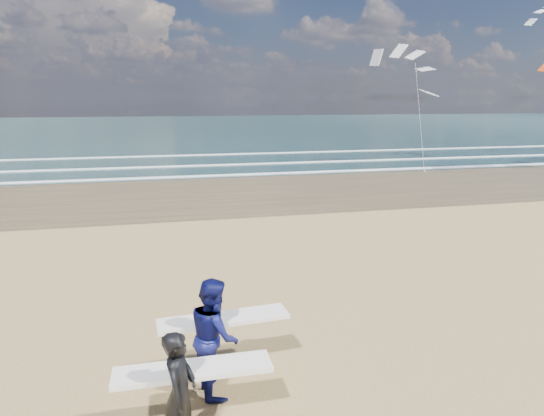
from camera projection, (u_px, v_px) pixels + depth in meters
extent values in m
cube|color=#4A3E27|center=(516.00, 178.00, 28.96)|extent=(220.00, 12.00, 0.01)
cube|color=#1A383A|center=(286.00, 127.00, 80.20)|extent=(220.00, 100.00, 0.02)
cube|color=white|center=(467.00, 166.00, 33.50)|extent=(220.00, 0.50, 0.05)
cube|color=white|center=(430.00, 158.00, 37.96)|extent=(220.00, 0.50, 0.05)
cube|color=white|center=(392.00, 150.00, 44.13)|extent=(220.00, 0.50, 0.05)
imported|color=black|center=(180.00, 393.00, 6.41)|extent=(0.59, 0.74, 1.76)
cube|color=white|center=(193.00, 370.00, 6.76)|extent=(2.21, 0.54, 0.07)
imported|color=#0D114C|center=(214.00, 336.00, 7.80)|extent=(0.82, 1.01, 1.93)
cube|color=white|center=(224.00, 319.00, 8.15)|extent=(2.23, 0.67, 0.07)
cube|color=slate|center=(424.00, 171.00, 31.38)|extent=(0.12, 0.12, 0.10)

